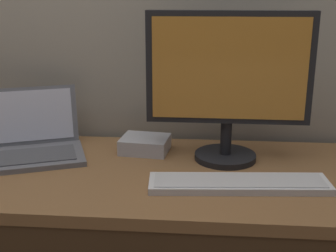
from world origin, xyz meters
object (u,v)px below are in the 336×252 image
at_px(external_drive_box, 145,144).
at_px(external_monitor, 229,80).
at_px(laptop_space_gray, 29,145).
at_px(wired_keyboard, 239,183).

bearing_deg(external_drive_box, external_monitor, -13.68).
distance_m(laptop_space_gray, wired_keyboard, 0.69).
bearing_deg(laptop_space_gray, external_drive_box, 11.61).
height_order(external_monitor, wired_keyboard, external_monitor).
xyz_separation_m(laptop_space_gray, external_monitor, (0.63, 0.01, 0.22)).
bearing_deg(external_monitor, external_drive_box, 166.32).
distance_m(external_monitor, external_drive_box, 0.36).
bearing_deg(wired_keyboard, laptop_space_gray, 164.67).
relative_size(laptop_space_gray, external_drive_box, 2.62).
distance_m(laptop_space_gray, external_drive_box, 0.38).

